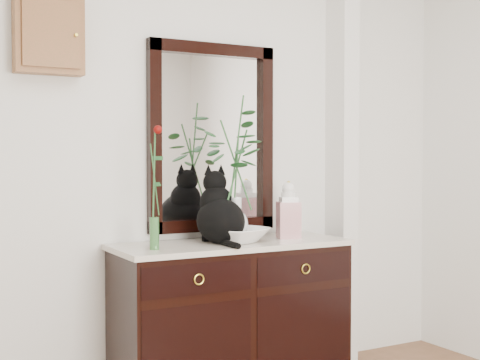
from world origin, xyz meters
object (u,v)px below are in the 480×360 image
sideboard (231,308)px  lotus_bowl (236,235)px  cat (221,206)px  ginger_jar (289,209)px

sideboard → lotus_bowl: size_ratio=3.92×
sideboard → lotus_bowl: (0.01, -0.04, 0.42)m
cat → lotus_bowl: (0.09, -0.02, -0.16)m
lotus_bowl → ginger_jar: (0.37, 0.03, 0.13)m
sideboard → ginger_jar: 0.66m
sideboard → cat: 0.59m
lotus_bowl → ginger_jar: size_ratio=1.00×
cat → ginger_jar: size_ratio=1.21×
sideboard → cat: (-0.08, -0.02, 0.58)m
sideboard → cat: size_ratio=3.24×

